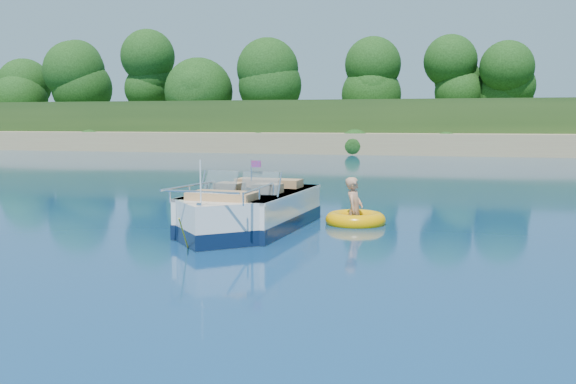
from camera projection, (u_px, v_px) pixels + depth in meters
ground at (359, 261)px, 11.02m from camera, size 160.00×160.00×0.00m
shoreline at (446, 133)px, 72.11m from camera, size 170.00×59.00×6.00m
treeline at (441, 80)px, 49.76m from camera, size 150.00×7.12×8.19m
motorboat at (246, 214)px, 14.03m from camera, size 2.31×5.76×1.92m
tow_tube at (355, 220)px, 15.01m from camera, size 1.78×1.78×0.37m
boy at (354, 223)px, 15.12m from camera, size 0.46×0.90×1.72m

